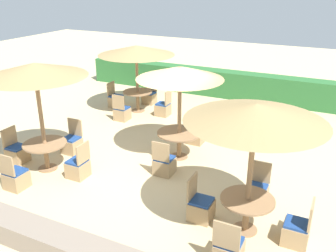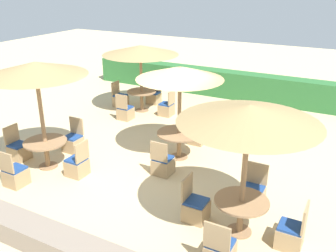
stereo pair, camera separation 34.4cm
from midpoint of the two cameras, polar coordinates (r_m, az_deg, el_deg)
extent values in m
plane|color=#D1BA8C|center=(9.82, -2.56, -6.06)|extent=(40.00, 40.00, 0.00)
cube|color=#2D6B33|center=(15.33, 9.29, 6.21)|extent=(13.00, 0.70, 1.06)
cube|color=gray|center=(7.20, -17.57, -16.86)|extent=(10.00, 0.56, 0.43)
cylinder|color=#93704C|center=(13.44, -5.45, 6.94)|extent=(0.10, 0.10, 2.30)
cone|color=tan|center=(13.20, -5.62, 11.44)|extent=(2.66, 2.66, 0.32)
cylinder|color=#93704C|center=(13.77, -5.28, 2.36)|extent=(0.48, 0.48, 0.03)
cylinder|color=#93704C|center=(13.66, -5.33, 3.70)|extent=(0.12, 0.12, 0.71)
cylinder|color=#93704C|center=(13.55, -5.39, 5.20)|extent=(1.05, 1.05, 0.04)
cube|color=tan|center=(13.22, -1.54, 2.46)|extent=(0.46, 0.46, 0.40)
cube|color=navy|center=(13.15, -1.55, 3.39)|extent=(0.42, 0.42, 0.05)
cube|color=tan|center=(12.98, -0.73, 4.37)|extent=(0.04, 0.46, 0.48)
cube|color=tan|center=(14.50, -3.56, 4.20)|extent=(0.46, 0.46, 0.40)
cube|color=navy|center=(14.44, -3.58, 5.05)|extent=(0.42, 0.42, 0.05)
cube|color=tan|center=(14.54, -3.20, 6.27)|extent=(0.46, 0.04, 0.48)
cube|color=tan|center=(14.26, -8.59, 3.68)|extent=(0.46, 0.46, 0.40)
cube|color=navy|center=(14.19, -8.64, 4.54)|extent=(0.42, 0.42, 0.05)
cube|color=tan|center=(14.23, -9.40, 5.66)|extent=(0.04, 0.46, 0.48)
cube|color=tan|center=(12.93, -7.74, 1.80)|extent=(0.46, 0.46, 0.40)
cube|color=navy|center=(12.85, -7.80, 2.74)|extent=(0.42, 0.42, 0.05)
cube|color=tan|center=(12.61, -8.38, 3.59)|extent=(0.46, 0.04, 0.48)
cylinder|color=#93704C|center=(9.77, 0.74, 1.65)|extent=(0.10, 0.10, 2.44)
cone|color=tan|center=(9.44, 0.77, 8.15)|extent=(2.24, 2.24, 0.32)
cylinder|color=#93704C|center=(10.25, 0.71, -4.67)|extent=(0.48, 0.48, 0.03)
cylinder|color=#93704C|center=(10.11, 0.72, -2.99)|extent=(0.12, 0.12, 0.69)
cylinder|color=#93704C|center=(9.96, 0.73, -1.08)|extent=(1.19, 1.19, 0.04)
cube|color=tan|center=(9.36, -1.60, -6.16)|extent=(0.46, 0.46, 0.40)
cube|color=navy|center=(9.26, -1.61, -4.93)|extent=(0.42, 0.42, 0.05)
cube|color=tan|center=(8.97, -2.25, -3.96)|extent=(0.46, 0.04, 0.48)
cube|color=tan|center=(11.06, 3.37, -1.58)|extent=(0.46, 0.46, 0.40)
cube|color=navy|center=(10.97, 3.40, -0.51)|extent=(0.42, 0.42, 0.05)
cube|color=tan|center=(11.06, 3.85, 1.14)|extent=(0.46, 0.04, 0.48)
cylinder|color=#93704C|center=(7.00, 11.00, -7.09)|extent=(0.10, 0.10, 2.51)
cone|color=tan|center=(6.52, 11.74, 2.00)|extent=(2.51, 2.51, 0.32)
cylinder|color=#93704C|center=(7.67, 10.32, -15.24)|extent=(0.48, 0.48, 0.03)
cylinder|color=#93704C|center=(7.48, 10.49, -13.28)|extent=(0.12, 0.12, 0.67)
cylinder|color=#93704C|center=(7.29, 10.68, -10.98)|extent=(1.03, 1.03, 0.04)
cube|color=tan|center=(8.37, 12.07, -10.39)|extent=(0.46, 0.46, 0.40)
cube|color=navy|center=(8.25, 12.19, -9.07)|extent=(0.42, 0.42, 0.05)
cube|color=tan|center=(8.30, 12.71, -6.81)|extent=(0.46, 0.04, 0.48)
cube|color=tan|center=(7.76, 3.77, -12.69)|extent=(0.46, 0.46, 0.40)
cube|color=navy|center=(7.64, 3.82, -11.31)|extent=(0.42, 0.42, 0.05)
cube|color=tan|center=(7.57, 2.38, -9.26)|extent=(0.04, 0.46, 0.48)
cube|color=tan|center=(6.82, 7.71, -18.54)|extent=(0.46, 0.46, 0.40)
cube|color=navy|center=(6.68, 7.81, -17.07)|extent=(0.42, 0.42, 0.05)
cube|color=tan|center=(6.36, 7.30, -16.31)|extent=(0.46, 0.04, 0.48)
cube|color=tan|center=(7.47, 17.56, -15.40)|extent=(0.46, 0.46, 0.40)
cube|color=navy|center=(7.34, 17.76, -14.00)|extent=(0.42, 0.42, 0.05)
cube|color=tan|center=(7.18, 19.69, -12.58)|extent=(0.04, 0.46, 0.48)
cylinder|color=#93704C|center=(9.68, -19.69, 0.83)|extent=(0.10, 0.10, 2.67)
cone|color=tan|center=(9.33, -20.67, 8.04)|extent=(2.44, 2.44, 0.32)
cylinder|color=#93704C|center=(10.20, -18.75, -6.09)|extent=(0.48, 0.48, 0.03)
cylinder|color=#93704C|center=(10.06, -18.98, -4.46)|extent=(0.12, 0.12, 0.68)
cylinder|color=#93704C|center=(9.91, -19.23, -2.59)|extent=(1.08, 1.08, 0.04)
cube|color=tan|center=(10.76, -22.78, -4.07)|extent=(0.46, 0.46, 0.40)
cube|color=navy|center=(10.67, -22.95, -2.98)|extent=(0.42, 0.42, 0.05)
cube|color=tan|center=(10.72, -23.91, -1.47)|extent=(0.04, 0.46, 0.48)
cube|color=tan|center=(10.82, -15.34, -2.93)|extent=(0.46, 0.46, 0.40)
cube|color=navy|center=(10.73, -15.46, -1.84)|extent=(0.42, 0.42, 0.05)
cube|color=tan|center=(10.77, -14.87, -0.15)|extent=(0.46, 0.04, 0.48)
cube|color=tan|center=(9.51, -23.06, -7.59)|extent=(0.46, 0.46, 0.40)
cube|color=navy|center=(9.41, -23.26, -6.40)|extent=(0.42, 0.42, 0.05)
cube|color=tan|center=(9.18, -24.47, -5.46)|extent=(0.46, 0.04, 0.48)
cube|color=tan|center=(9.52, -14.59, -6.41)|extent=(0.46, 0.46, 0.40)
cube|color=navy|center=(9.42, -14.72, -5.20)|extent=(0.42, 0.42, 0.05)
cube|color=tan|center=(9.18, -13.87, -4.02)|extent=(0.04, 0.46, 0.48)
camera|label=1|loc=(0.17, -90.99, -0.40)|focal=40.00mm
camera|label=2|loc=(0.17, 89.01, 0.40)|focal=40.00mm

